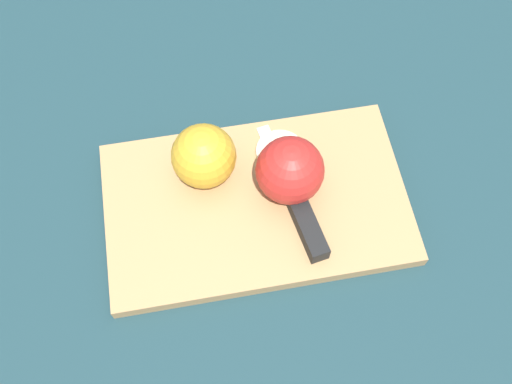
% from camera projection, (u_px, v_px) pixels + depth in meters
% --- Properties ---
extents(ground_plane, '(4.00, 4.00, 0.00)m').
position_uv_depth(ground_plane, '(256.00, 207.00, 0.70)').
color(ground_plane, '#193338').
extents(cutting_board, '(0.35, 0.23, 0.02)m').
position_uv_depth(cutting_board, '(256.00, 203.00, 0.69)').
color(cutting_board, '#A37A4C').
rests_on(cutting_board, ground_plane).
extents(apple_half_left, '(0.07, 0.07, 0.07)m').
position_uv_depth(apple_half_left, '(204.00, 156.00, 0.66)').
color(apple_half_left, gold).
rests_on(apple_half_left, cutting_board).
extents(apple_half_right, '(0.08, 0.08, 0.08)m').
position_uv_depth(apple_half_right, '(290.00, 170.00, 0.65)').
color(apple_half_right, red).
rests_on(apple_half_right, cutting_board).
extents(knife, '(0.04, 0.18, 0.02)m').
position_uv_depth(knife, '(304.00, 219.00, 0.66)').
color(knife, silver).
rests_on(knife, cutting_board).
extents(apple_slice, '(0.06, 0.06, 0.01)m').
position_uv_depth(apple_slice, '(280.00, 152.00, 0.70)').
color(apple_slice, beige).
rests_on(apple_slice, cutting_board).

